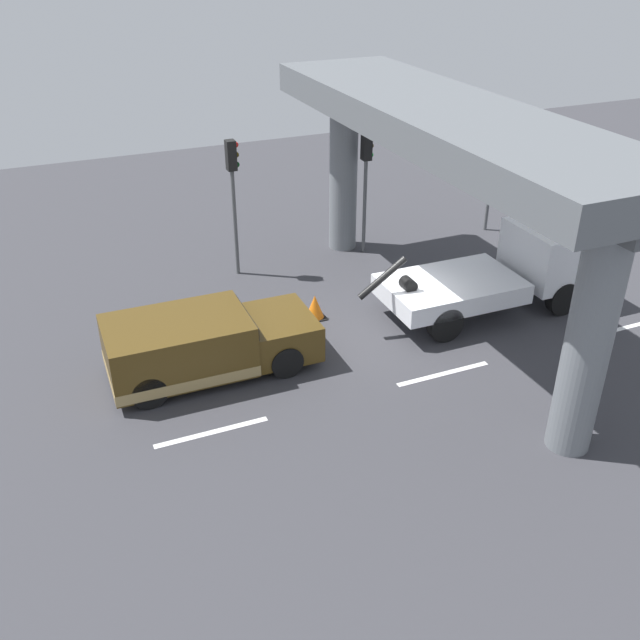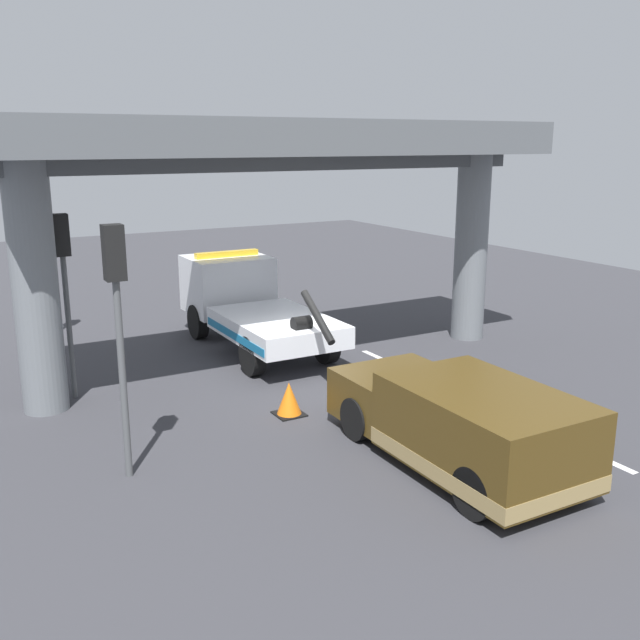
{
  "view_description": "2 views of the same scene",
  "coord_description": "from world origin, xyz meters",
  "views": [
    {
      "loc": [
        -8.7,
        -14.98,
        9.96
      ],
      "look_at": [
        -2.74,
        -0.97,
        1.39
      ],
      "focal_mm": 39.92,
      "sensor_mm": 36.0,
      "label": 1
    },
    {
      "loc": [
        -14.43,
        7.96,
        5.6
      ],
      "look_at": [
        -0.57,
        0.01,
        1.59
      ],
      "focal_mm": 40.13,
      "sensor_mm": 36.0,
      "label": 2
    }
  ],
  "objects": [
    {
      "name": "ground_plane",
      "position": [
        0.0,
        0.0,
        -0.05
      ],
      "size": [
        60.0,
        40.0,
        0.1
      ],
      "primitive_type": "cube",
      "color": "#38383D"
    },
    {
      "name": "lane_stripe_west",
      "position": [
        -6.0,
        -2.46,
        0.0
      ],
      "size": [
        2.6,
        0.16,
        0.01
      ],
      "primitive_type": "cube",
      "color": "silver",
      "rests_on": "ground"
    },
    {
      "name": "lane_stripe_mid",
      "position": [
        0.0,
        -2.46,
        0.0
      ],
      "size": [
        2.6,
        0.16,
        0.01
      ],
      "primitive_type": "cube",
      "color": "silver",
      "rests_on": "ground"
    },
    {
      "name": "lane_stripe_east",
      "position": [
        6.0,
        -2.46,
        0.0
      ],
      "size": [
        2.6,
        0.16,
        0.01
      ],
      "primitive_type": "cube",
      "color": "silver",
      "rests_on": "ground"
    },
    {
      "name": "tow_truck_white",
      "position": [
        3.61,
        -0.01,
        1.2
      ],
      "size": [
        7.26,
        2.48,
        2.46
      ],
      "color": "white",
      "rests_on": "ground"
    },
    {
      "name": "towed_van_green",
      "position": [
        -5.51,
        0.0,
        0.78
      ],
      "size": [
        5.22,
        2.26,
        1.58
      ],
      "color": "#4C3814",
      "rests_on": "ground"
    },
    {
      "name": "overpass_structure",
      "position": [
        1.02,
        0.0,
        5.11
      ],
      "size": [
        3.6,
        13.75,
        6.08
      ],
      "color": "slate",
      "rests_on": "ground"
    },
    {
      "name": "traffic_light_near",
      "position": [
        -2.98,
        5.19,
        3.15
      ],
      "size": [
        0.39,
        0.32,
        4.33
      ],
      "color": "#515456",
      "rests_on": "ground"
    },
    {
      "name": "traffic_light_far",
      "position": [
        1.52,
        5.19,
        3.0
      ],
      "size": [
        0.39,
        0.32,
        4.11
      ],
      "color": "#515456",
      "rests_on": "ground"
    },
    {
      "name": "traffic_light_mid",
      "position": [
        6.52,
        5.19,
        3.22
      ],
      "size": [
        0.39,
        0.32,
        4.43
      ],
      "color": "#515456",
      "rests_on": "ground"
    },
    {
      "name": "traffic_cone_orange",
      "position": [
        -1.85,
        1.5,
        0.34
      ],
      "size": [
        0.6,
        0.6,
        0.71
      ],
      "color": "orange",
      "rests_on": "ground"
    }
  ]
}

